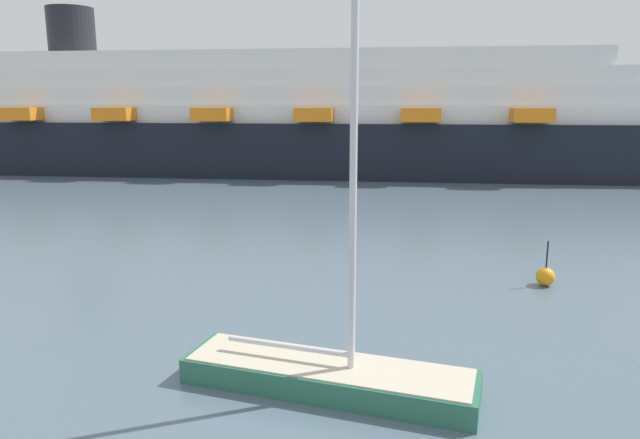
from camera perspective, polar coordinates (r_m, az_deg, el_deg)
The scene contains 3 objects.
sailboat_0 at distance 14.84m, azimuth 0.89°, elevation -14.13°, with size 7.60×3.38×14.17m.
channel_buoy_0 at distance 24.31m, azimuth 21.34°, elevation -5.25°, with size 0.72×0.72×1.79m.
cruise_ship at distance 60.21m, azimuth -8.73°, elevation 9.72°, with size 92.57×15.24×16.36m.
Camera 1 is at (2.53, -5.72, 7.09)m, focal length 32.45 mm.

